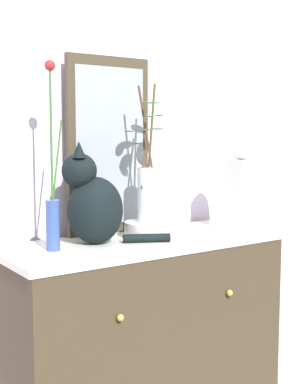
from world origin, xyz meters
name	(u,v)px	position (x,y,z in m)	size (l,w,h in m)	color
wall_back	(105,131)	(0.00, 0.28, 1.30)	(4.40, 0.08, 2.60)	silver
sideboard	(144,352)	(0.00, 0.00, 0.45)	(1.09, 0.44, 0.89)	#3B3121
mirror_leaning	(109,146)	(-0.04, 0.19, 1.24)	(0.36, 0.03, 0.70)	#3C3323
cat_sitting	(93,202)	(-0.20, 0.04, 1.04)	(0.38, 0.26, 0.37)	black
vase_slim_green	(53,203)	(-0.37, 0.01, 1.05)	(0.06, 0.05, 0.64)	#324A89
bowl_porcelain	(148,229)	(0.04, 0.03, 0.92)	(0.18, 0.18, 0.06)	white
vase_glass_clear	(148,186)	(0.04, 0.03, 1.09)	(0.16, 0.19, 0.52)	silver
jar_lidded_porcelain	(242,189)	(0.44, -0.06, 1.06)	(0.11, 0.11, 0.37)	white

